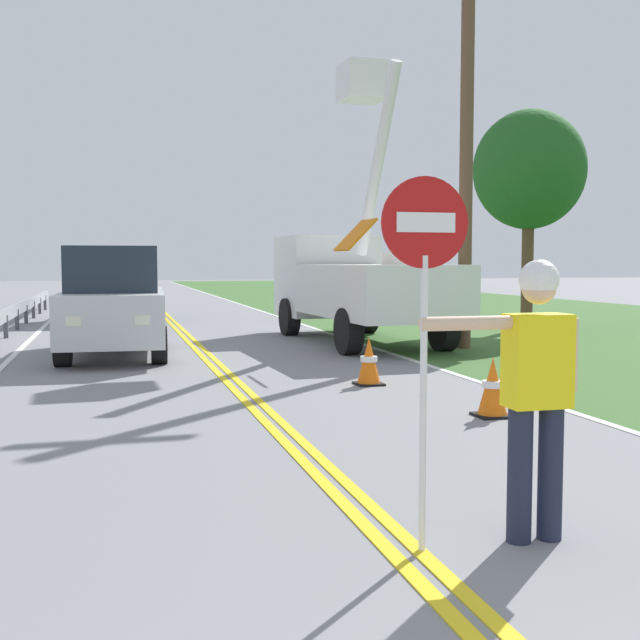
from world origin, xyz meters
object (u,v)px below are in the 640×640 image
(flagger_worker, at_px, (535,381))
(utility_pole_near, at_px, (466,145))
(stop_sign_paddle, at_px, (424,279))
(oncoming_suv_nearest, at_px, (114,301))
(oncoming_suv_second, at_px, (114,286))
(roadside_tree_verge, at_px, (529,171))
(traffic_cone_mid, at_px, (369,362))
(utility_bucket_truck, at_px, (353,279))
(traffic_cone_lead, at_px, (493,388))

(flagger_worker, bearing_deg, utility_pole_near, 66.78)
(stop_sign_paddle, xyz_separation_m, oncoming_suv_nearest, (-1.80, 11.09, -0.65))
(oncoming_suv_second, bearing_deg, stop_sign_paddle, -85.08)
(oncoming_suv_nearest, height_order, roadside_tree_verge, roadside_tree_verge)
(stop_sign_paddle, xyz_separation_m, traffic_cone_mid, (1.80, 6.42, -1.37))
(utility_pole_near, bearing_deg, stop_sign_paddle, -116.66)
(stop_sign_paddle, relative_size, traffic_cone_mid, 3.33)
(roadside_tree_verge, bearing_deg, oncoming_suv_second, 151.00)
(utility_bucket_truck, relative_size, oncoming_suv_nearest, 1.48)
(traffic_cone_lead, bearing_deg, traffic_cone_mid, 103.68)
(utility_bucket_truck, relative_size, oncoming_suv_second, 1.48)
(roadside_tree_verge, bearing_deg, traffic_cone_mid, -131.66)
(utility_pole_near, distance_m, traffic_cone_mid, 6.68)
(flagger_worker, relative_size, oncoming_suv_second, 0.39)
(oncoming_suv_nearest, bearing_deg, oncoming_suv_second, 89.83)
(utility_pole_near, height_order, traffic_cone_mid, utility_pole_near)
(traffic_cone_lead, height_order, traffic_cone_mid, same)
(flagger_worker, xyz_separation_m, oncoming_suv_second, (-2.54, 20.62, 0.01))
(oncoming_suv_nearest, relative_size, utility_pole_near, 0.58)
(flagger_worker, bearing_deg, traffic_cone_lead, 66.11)
(flagger_worker, xyz_separation_m, utility_bucket_truck, (2.75, 12.65, 0.39))
(utility_bucket_truck, height_order, roadside_tree_verge, utility_bucket_truck)
(flagger_worker, bearing_deg, oncoming_suv_second, 97.03)
(stop_sign_paddle, distance_m, utility_bucket_truck, 13.13)
(utility_bucket_truck, distance_m, traffic_cone_mid, 6.55)
(flagger_worker, distance_m, traffic_cone_mid, 6.54)
(flagger_worker, bearing_deg, stop_sign_paddle, 179.41)
(oncoming_suv_second, bearing_deg, traffic_cone_mid, -75.85)
(stop_sign_paddle, bearing_deg, traffic_cone_lead, 57.08)
(oncoming_suv_nearest, xyz_separation_m, utility_pole_near, (7.11, -0.52, 3.17))
(oncoming_suv_nearest, height_order, traffic_cone_lead, oncoming_suv_nearest)
(stop_sign_paddle, xyz_separation_m, oncoming_suv_second, (-1.77, 20.61, -0.65))
(traffic_cone_mid, bearing_deg, oncoming_suv_nearest, 127.65)
(stop_sign_paddle, relative_size, oncoming_suv_second, 0.50)
(traffic_cone_lead, distance_m, traffic_cone_mid, 2.72)
(utility_bucket_truck, bearing_deg, traffic_cone_mid, -105.37)
(traffic_cone_lead, bearing_deg, oncoming_suv_nearest, 120.16)
(oncoming_suv_second, distance_m, traffic_cone_lead, 17.37)
(roadside_tree_verge, bearing_deg, stop_sign_paddle, -121.88)
(flagger_worker, height_order, traffic_cone_lead, flagger_worker)
(stop_sign_paddle, height_order, oncoming_suv_second, stop_sign_paddle)
(stop_sign_paddle, bearing_deg, utility_pole_near, 63.34)
(utility_bucket_truck, distance_m, roadside_tree_verge, 6.54)
(utility_pole_near, bearing_deg, oncoming_suv_second, 125.19)
(oncoming_suv_second, bearing_deg, utility_bucket_truck, -56.41)
(flagger_worker, distance_m, traffic_cone_lead, 4.20)
(traffic_cone_lead, bearing_deg, flagger_worker, -113.89)
(stop_sign_paddle, bearing_deg, roadside_tree_verge, 58.12)
(flagger_worker, bearing_deg, oncoming_suv_nearest, 103.05)
(utility_bucket_truck, relative_size, roadside_tree_verge, 1.17)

